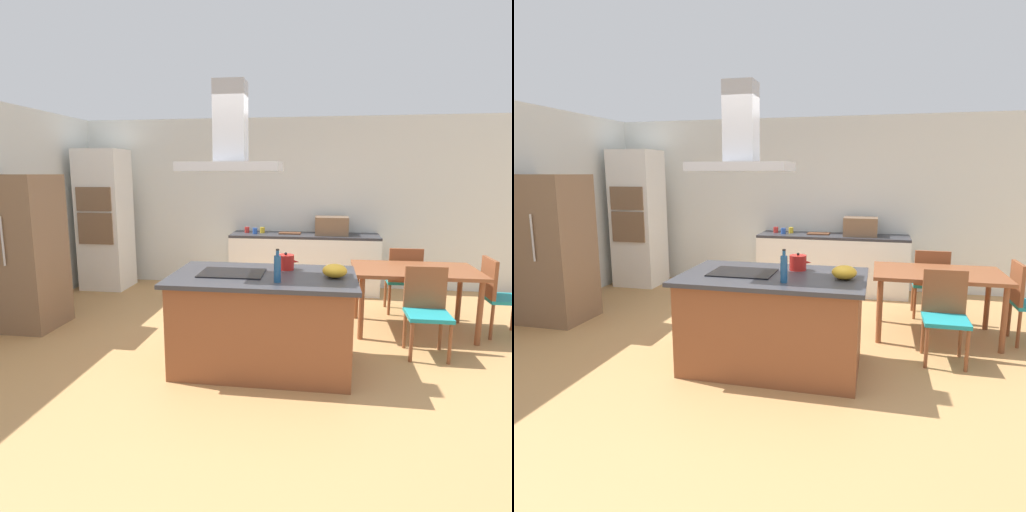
% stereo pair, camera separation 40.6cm
% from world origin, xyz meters
% --- Properties ---
extents(ground, '(16.00, 16.00, 0.00)m').
position_xyz_m(ground, '(0.00, 1.50, 0.00)').
color(ground, tan).
extents(wall_back, '(7.20, 0.10, 2.70)m').
position_xyz_m(wall_back, '(0.00, 3.25, 1.35)').
color(wall_back, silver).
rests_on(wall_back, ground).
extents(wall_left, '(0.10, 8.80, 2.70)m').
position_xyz_m(wall_left, '(-3.45, 1.00, 1.35)').
color(wall_left, silver).
rests_on(wall_left, ground).
extents(kitchen_island, '(1.72, 1.07, 0.90)m').
position_xyz_m(kitchen_island, '(0.00, 0.00, 0.45)').
color(kitchen_island, brown).
rests_on(kitchen_island, ground).
extents(cooktop, '(0.60, 0.44, 0.01)m').
position_xyz_m(cooktop, '(-0.30, 0.00, 0.91)').
color(cooktop, black).
rests_on(cooktop, kitchen_island).
extents(tea_kettle, '(0.22, 0.17, 0.17)m').
position_xyz_m(tea_kettle, '(0.19, 0.26, 0.97)').
color(tea_kettle, '#B21E19').
rests_on(tea_kettle, kitchen_island).
extents(olive_oil_bottle, '(0.06, 0.06, 0.29)m').
position_xyz_m(olive_oil_bottle, '(0.16, -0.28, 1.02)').
color(olive_oil_bottle, navy).
rests_on(olive_oil_bottle, kitchen_island).
extents(mixing_bowl, '(0.22, 0.22, 0.12)m').
position_xyz_m(mixing_bowl, '(0.66, -0.02, 0.96)').
color(mixing_bowl, gold).
rests_on(mixing_bowl, kitchen_island).
extents(back_counter, '(2.29, 0.62, 0.90)m').
position_xyz_m(back_counter, '(0.27, 2.88, 0.45)').
color(back_counter, white).
rests_on(back_counter, ground).
extents(countertop_microwave, '(0.50, 0.38, 0.28)m').
position_xyz_m(countertop_microwave, '(0.68, 2.88, 1.04)').
color(countertop_microwave, brown).
rests_on(countertop_microwave, back_counter).
extents(coffee_mug_red, '(0.08, 0.08, 0.09)m').
position_xyz_m(coffee_mug_red, '(-0.65, 2.95, 0.95)').
color(coffee_mug_red, red).
rests_on(coffee_mug_red, back_counter).
extents(coffee_mug_blue, '(0.08, 0.08, 0.09)m').
position_xyz_m(coffee_mug_blue, '(-0.50, 2.84, 0.95)').
color(coffee_mug_blue, '#2D56B2').
rests_on(coffee_mug_blue, back_counter).
extents(coffee_mug_yellow, '(0.08, 0.08, 0.09)m').
position_xyz_m(coffee_mug_yellow, '(-0.40, 2.95, 0.95)').
color(coffee_mug_yellow, gold).
rests_on(coffee_mug_yellow, back_counter).
extents(cutting_board, '(0.34, 0.24, 0.02)m').
position_xyz_m(cutting_board, '(0.04, 2.93, 0.91)').
color(cutting_board, '#59331E').
rests_on(cutting_board, back_counter).
extents(wall_oven_stack, '(0.70, 0.66, 2.20)m').
position_xyz_m(wall_oven_stack, '(-2.90, 2.65, 1.10)').
color(wall_oven_stack, white).
rests_on(wall_oven_stack, ground).
extents(refrigerator, '(0.80, 0.73, 1.82)m').
position_xyz_m(refrigerator, '(-2.98, 0.71, 0.91)').
color(refrigerator, brown).
rests_on(refrigerator, ground).
extents(dining_table, '(1.40, 0.90, 0.75)m').
position_xyz_m(dining_table, '(1.61, 1.22, 0.67)').
color(dining_table, brown).
rests_on(dining_table, ground).
extents(chair_at_right_end, '(0.42, 0.42, 0.89)m').
position_xyz_m(chair_at_right_end, '(2.52, 1.22, 0.51)').
color(chair_at_right_end, teal).
rests_on(chair_at_right_end, ground).
extents(chair_facing_back_wall, '(0.42, 0.42, 0.89)m').
position_xyz_m(chair_facing_back_wall, '(1.61, 1.88, 0.51)').
color(chair_facing_back_wall, teal).
rests_on(chair_facing_back_wall, ground).
extents(chair_facing_island, '(0.42, 0.42, 0.89)m').
position_xyz_m(chair_facing_island, '(1.61, 0.55, 0.51)').
color(chair_facing_island, teal).
rests_on(chair_facing_island, ground).
extents(range_hood, '(0.90, 0.55, 0.78)m').
position_xyz_m(range_hood, '(-0.30, 0.00, 2.10)').
color(range_hood, '#ADADB2').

